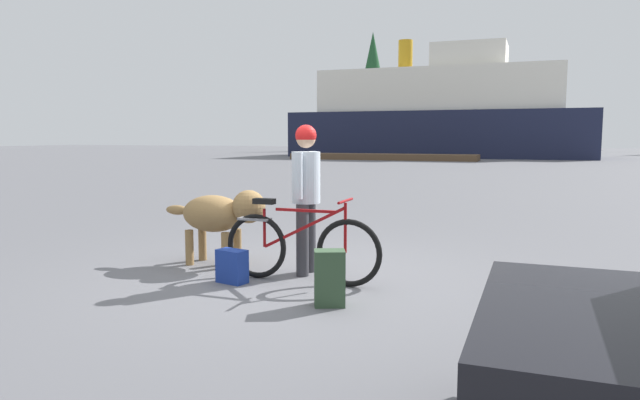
% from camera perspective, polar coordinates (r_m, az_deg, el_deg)
% --- Properties ---
extents(ground_plane, '(160.00, 160.00, 0.00)m').
position_cam_1_polar(ground_plane, '(6.39, -2.37, -7.73)').
color(ground_plane, slate).
extents(bicycle, '(1.78, 0.44, 0.91)m').
position_cam_1_polar(bicycle, '(6.12, -2.01, -4.65)').
color(bicycle, black).
rests_on(bicycle, ground_plane).
extents(person_cyclist, '(0.32, 0.53, 1.68)m').
position_cam_1_polar(person_cyclist, '(6.41, -1.40, 1.47)').
color(person_cyclist, '#333338').
rests_on(person_cyclist, ground_plane).
extents(dog, '(1.36, 0.52, 0.93)m').
position_cam_1_polar(dog, '(7.01, -9.88, -1.39)').
color(dog, olive).
rests_on(dog, ground_plane).
extents(backpack, '(0.34, 0.29, 0.52)m').
position_cam_1_polar(backpack, '(5.31, 0.96, -7.77)').
color(backpack, '#334C33').
rests_on(backpack, ground_plane).
extents(handbag_pannier, '(0.35, 0.25, 0.36)m').
position_cam_1_polar(handbag_pannier, '(6.21, -8.74, -6.53)').
color(handbag_pannier, navy).
rests_on(handbag_pannier, ground_plane).
extents(dock_pier, '(12.64, 2.29, 0.40)m').
position_cam_1_polar(dock_pier, '(39.08, 6.22, 4.29)').
color(dock_pier, brown).
rests_on(dock_pier, ground_plane).
extents(ferry_boat, '(22.34, 7.25, 9.05)m').
position_cam_1_polar(ferry_boat, '(45.74, 11.83, 8.26)').
color(ferry_boat, '#191E38').
rests_on(ferry_boat, ground_plane).
extents(pine_tree_far_left, '(4.05, 4.05, 13.23)m').
position_cam_1_polar(pine_tree_far_left, '(66.22, 5.26, 12.15)').
color(pine_tree_far_left, '#4C331E').
rests_on(pine_tree_far_left, ground_plane).
extents(pine_tree_center, '(3.35, 3.35, 8.81)m').
position_cam_1_polar(pine_tree_center, '(65.83, 20.32, 9.60)').
color(pine_tree_center, '#4C331E').
rests_on(pine_tree_center, ground_plane).
extents(pine_tree_mid_back, '(4.05, 4.05, 12.05)m').
position_cam_1_polar(pine_tree_mid_back, '(70.55, 11.25, 11.22)').
color(pine_tree_mid_back, '#4C331E').
rests_on(pine_tree_mid_back, ground_plane).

